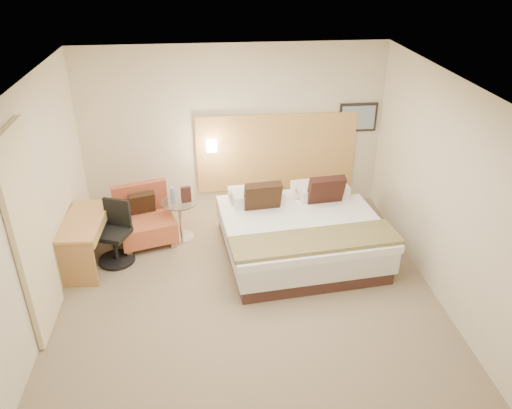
{
  "coord_description": "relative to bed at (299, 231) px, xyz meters",
  "views": [
    {
      "loc": [
        -0.43,
        -5.04,
        4.06
      ],
      "look_at": [
        0.17,
        0.64,
        0.99
      ],
      "focal_mm": 35.0,
      "sensor_mm": 36.0,
      "label": 1
    }
  ],
  "objects": [
    {
      "name": "floor",
      "position": [
        -0.82,
        -0.96,
        -0.35
      ],
      "size": [
        4.8,
        5.0,
        0.02
      ],
      "primitive_type": "cube",
      "color": "#7E6C54",
      "rests_on": "ground"
    },
    {
      "name": "ceiling",
      "position": [
        -0.82,
        -0.96,
        2.37
      ],
      "size": [
        4.8,
        5.0,
        0.02
      ],
      "primitive_type": "cube",
      "color": "white",
      "rests_on": "floor"
    },
    {
      "name": "wall_back",
      "position": [
        -0.82,
        1.55,
        1.01
      ],
      "size": [
        4.8,
        0.02,
        2.7
      ],
      "primitive_type": "cube",
      "color": "beige",
      "rests_on": "floor"
    },
    {
      "name": "wall_front",
      "position": [
        -0.82,
        -3.47,
        1.01
      ],
      "size": [
        4.8,
        0.02,
        2.7
      ],
      "primitive_type": "cube",
      "color": "beige",
      "rests_on": "floor"
    },
    {
      "name": "wall_left",
      "position": [
        -3.23,
        -0.96,
        1.01
      ],
      "size": [
        0.02,
        5.0,
        2.7
      ],
      "primitive_type": "cube",
      "color": "beige",
      "rests_on": "floor"
    },
    {
      "name": "wall_right",
      "position": [
        1.59,
        -0.96,
        1.01
      ],
      "size": [
        0.02,
        5.0,
        2.7
      ],
      "primitive_type": "cube",
      "color": "beige",
      "rests_on": "floor"
    },
    {
      "name": "headboard_panel",
      "position": [
        -0.12,
        1.51,
        0.61
      ],
      "size": [
        2.6,
        0.04,
        1.3
      ],
      "primitive_type": "cube",
      "color": "tan",
      "rests_on": "wall_back"
    },
    {
      "name": "art_frame",
      "position": [
        1.2,
        1.52,
        1.16
      ],
      "size": [
        0.62,
        0.03,
        0.47
      ],
      "primitive_type": "cube",
      "color": "black",
      "rests_on": "wall_back"
    },
    {
      "name": "art_canvas",
      "position": [
        1.2,
        1.5,
        1.16
      ],
      "size": [
        0.54,
        0.01,
        0.39
      ],
      "primitive_type": "cube",
      "color": "gray",
      "rests_on": "wall_back"
    },
    {
      "name": "lamp_arm",
      "position": [
        -1.17,
        1.46,
        0.81
      ],
      "size": [
        0.02,
        0.12,
        0.02
      ],
      "primitive_type": "cylinder",
      "rotation": [
        1.57,
        0.0,
        0.0
      ],
      "color": "silver",
      "rests_on": "wall_back"
    },
    {
      "name": "lamp_shade",
      "position": [
        -1.17,
        1.4,
        0.81
      ],
      "size": [
        0.15,
        0.15,
        0.15
      ],
      "primitive_type": "cube",
      "color": "#F9E8C2",
      "rests_on": "wall_back"
    },
    {
      "name": "curtain",
      "position": [
        -3.18,
        -1.21,
        0.88
      ],
      "size": [
        0.06,
        0.9,
        2.42
      ],
      "primitive_type": "cube",
      "color": "beige",
      "rests_on": "wall_left"
    },
    {
      "name": "bottle_a",
      "position": [
        -1.79,
        0.61,
        0.38
      ],
      "size": [
        0.08,
        0.08,
        0.22
      ],
      "primitive_type": "cylinder",
      "rotation": [
        0.0,
        0.0,
        0.24
      ],
      "color": "#7F9DC5",
      "rests_on": "side_table"
    },
    {
      "name": "menu_folder",
      "position": [
        -1.59,
        0.56,
        0.39
      ],
      "size": [
        0.15,
        0.09,
        0.24
      ],
      "primitive_type": "cube",
      "rotation": [
        0.0,
        0.0,
        0.24
      ],
      "color": "#3D1B19",
      "rests_on": "side_table"
    },
    {
      "name": "bed",
      "position": [
        0.0,
        0.0,
        0.0
      ],
      "size": [
        2.35,
        2.3,
        1.05
      ],
      "color": "#39211C",
      "rests_on": "floor"
    },
    {
      "name": "lounge_chair",
      "position": [
        -2.22,
        0.56,
        -0.0
      ],
      "size": [
        0.97,
        0.9,
        0.85
      ],
      "color": "#9D6F4A",
      "rests_on": "floor"
    },
    {
      "name": "side_table",
      "position": [
        -1.7,
        0.58,
        0.0
      ],
      "size": [
        0.67,
        0.67,
        0.61
      ],
      "color": "white",
      "rests_on": "floor"
    },
    {
      "name": "desk",
      "position": [
        -2.94,
        0.02,
        0.22
      ],
      "size": [
        0.58,
        1.17,
        0.71
      ],
      "color": "tan",
      "rests_on": "floor"
    },
    {
      "name": "desk_chair",
      "position": [
        -2.58,
        0.06,
        0.03
      ],
      "size": [
        0.65,
        0.65,
        0.89
      ],
      "color": "black",
      "rests_on": "floor"
    }
  ]
}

